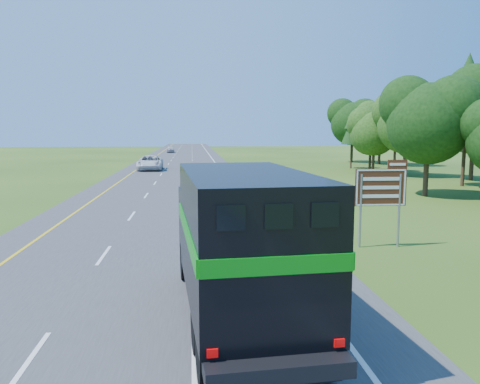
{
  "coord_description": "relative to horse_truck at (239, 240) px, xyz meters",
  "views": [
    {
      "loc": [
        1.84,
        -8.16,
        5.09
      ],
      "look_at": [
        4.5,
        17.92,
        1.67
      ],
      "focal_mm": 35.0,
      "sensor_mm": 36.0,
      "label": 1
    }
  ],
  "objects": [
    {
      "name": "exit_sign",
      "position": [
        6.98,
        7.39,
        0.29
      ],
      "size": [
        2.28,
        0.17,
        3.86
      ],
      "rotation": [
        0.0,
        0.0,
        -0.03
      ],
      "color": "gray",
      "rests_on": "ground"
    },
    {
      "name": "far_car",
      "position": [
        -6.33,
        100.49,
        -1.4
      ],
      "size": [
        2.01,
        4.64,
        1.56
      ],
      "primitive_type": "imported",
      "rotation": [
        0.0,
        0.0,
        0.04
      ],
      "color": "#B7B7BE",
      "rests_on": "road"
    },
    {
      "name": "lane_markings",
      "position": [
        -3.06,
        46.06,
        -2.17
      ],
      "size": [
        11.15,
        260.0,
        0.01
      ],
      "color": "yellow",
      "rests_on": "road"
    },
    {
      "name": "road",
      "position": [
        -3.06,
        46.06,
        -2.2
      ],
      "size": [
        15.0,
        260.0,
        0.04
      ],
      "primitive_type": "cube",
      "color": "#38383A",
      "rests_on": "ground"
    },
    {
      "name": "tree_wall_right",
      "position": [
        22.94,
        26.06,
        3.78
      ],
      "size": [
        16.0,
        100.0,
        12.0
      ],
      "primitive_type": null,
      "color": "#13330E",
      "rests_on": "ground"
    },
    {
      "name": "white_suv",
      "position": [
        -6.72,
        49.96,
        -1.22
      ],
      "size": [
        3.33,
        6.94,
        1.91
      ],
      "primitive_type": "imported",
      "rotation": [
        0.0,
        0.0,
        0.02
      ],
      "color": "silver",
      "rests_on": "road"
    },
    {
      "name": "horse_truck",
      "position": [
        0.0,
        0.0,
        0.0
      ],
      "size": [
        3.49,
        9.37,
        4.07
      ],
      "rotation": [
        0.0,
        0.0,
        0.07
      ],
      "color": "black",
      "rests_on": "road"
    }
  ]
}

